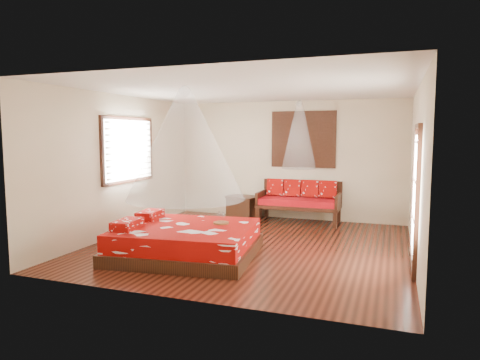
# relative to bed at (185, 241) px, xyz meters

# --- Properties ---
(room) EXTENTS (5.54, 5.54, 2.84)m
(room) POSITION_rel_bed_xyz_m (0.82, 1.01, 1.15)
(room) COLOR black
(room) RESTS_ON ground
(bed) EXTENTS (2.46, 2.27, 0.65)m
(bed) POSITION_rel_bed_xyz_m (0.00, 0.00, 0.00)
(bed) COLOR black
(bed) RESTS_ON floor
(daybed) EXTENTS (1.86, 0.83, 0.96)m
(daybed) POSITION_rel_bed_xyz_m (1.20, 3.40, 0.27)
(daybed) COLOR black
(daybed) RESTS_ON floor
(storage_chest) EXTENTS (0.90, 0.77, 0.53)m
(storage_chest) POSITION_rel_bed_xyz_m (-0.18, 3.46, 0.01)
(storage_chest) COLOR black
(storage_chest) RESTS_ON floor
(shutter_panel) EXTENTS (1.52, 0.06, 1.32)m
(shutter_panel) POSITION_rel_bed_xyz_m (1.20, 3.73, 1.65)
(shutter_panel) COLOR black
(shutter_panel) RESTS_ON wall_back
(window_left) EXTENTS (0.10, 1.74, 1.34)m
(window_left) POSITION_rel_bed_xyz_m (-1.89, 1.21, 1.45)
(window_left) COLOR black
(window_left) RESTS_ON wall_left
(glazed_door) EXTENTS (0.08, 1.02, 2.16)m
(glazed_door) POSITION_rel_bed_xyz_m (3.53, 0.41, 0.82)
(glazed_door) COLOR black
(glazed_door) RESTS_ON floor
(wine_tray) EXTENTS (0.27, 0.27, 0.21)m
(wine_tray) POSITION_rel_bed_xyz_m (0.49, 0.37, 0.30)
(wine_tray) COLOR brown
(wine_tray) RESTS_ON bed
(mosquito_net_main) EXTENTS (1.94, 1.94, 1.80)m
(mosquito_net_main) POSITION_rel_bed_xyz_m (0.02, 0.00, 1.60)
(mosquito_net_main) COLOR white
(mosquito_net_main) RESTS_ON ceiling
(mosquito_net_daybed) EXTENTS (0.77, 0.77, 1.50)m
(mosquito_net_daybed) POSITION_rel_bed_xyz_m (1.20, 3.26, 1.75)
(mosquito_net_daybed) COLOR white
(mosquito_net_daybed) RESTS_ON ceiling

